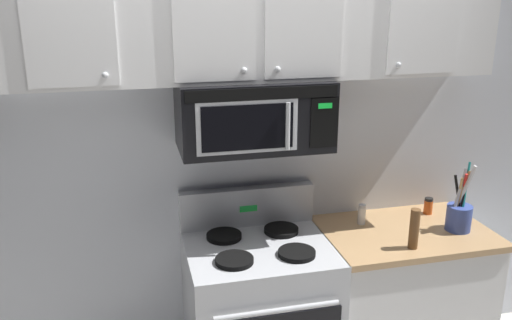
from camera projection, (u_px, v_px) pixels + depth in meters
name	position (u px, v px, depth m)	size (l,w,h in m)	color
back_wall	(243.00, 144.00, 3.01)	(5.20, 0.10, 2.70)	silver
stove_range	(259.00, 318.00, 2.94)	(0.76, 0.69, 1.12)	#B7BABF
over_range_microwave	(254.00, 114.00, 2.71)	(0.76, 0.43, 0.35)	black
upper_cabinets	(252.00, 22.00, 2.60)	(2.50, 0.36, 0.55)	silver
counter_segment	(398.00, 300.00, 3.14)	(0.93, 0.65, 0.90)	silver
utensil_crock_blue	(459.00, 214.00, 2.97)	(0.14, 0.14, 0.39)	#384C9E
salt_shaker	(362.00, 214.00, 3.06)	(0.04, 0.04, 0.12)	white
pepper_mill	(414.00, 229.00, 2.75)	(0.05, 0.05, 0.21)	brown
spice_jar	(428.00, 206.00, 3.20)	(0.05, 0.05, 0.10)	#C64C19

